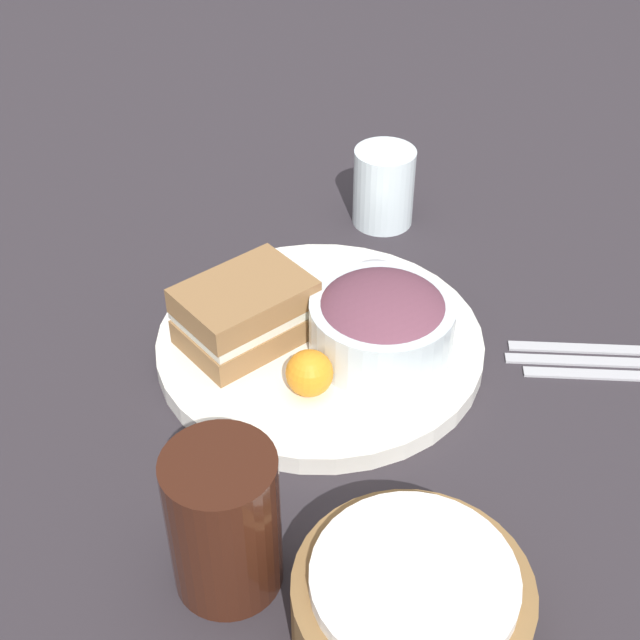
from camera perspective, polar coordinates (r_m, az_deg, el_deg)
ground_plane at (r=0.84m, az=0.00°, el=-2.05°), size 4.00×4.00×0.00m
plate at (r=0.84m, az=0.00°, el=-1.56°), size 0.31×0.31×0.02m
sandwich at (r=0.81m, az=-4.82°, el=0.47°), size 0.14×0.12×0.06m
salad_bowl at (r=0.80m, az=3.98°, el=-0.04°), size 0.13×0.13×0.07m
dressing_cup at (r=0.87m, az=3.58°, el=2.19°), size 0.05×0.05×0.03m
orange_wedge at (r=0.76m, az=-0.68°, el=-3.42°), size 0.04×0.04×0.04m
drink_glass at (r=0.63m, az=-6.17°, el=-12.74°), size 0.08×0.08×0.12m
bread_basket at (r=0.63m, az=5.85°, el=-17.82°), size 0.16×0.16×0.07m
fork at (r=0.89m, az=18.32°, el=-1.76°), size 0.19×0.08×0.01m
knife at (r=0.87m, az=18.54°, el=-2.53°), size 0.20×0.08×0.01m
spoon at (r=0.86m, az=18.77°, el=-3.32°), size 0.17×0.07×0.01m
water_glass at (r=1.00m, az=4.10°, el=8.50°), size 0.07×0.07×0.09m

